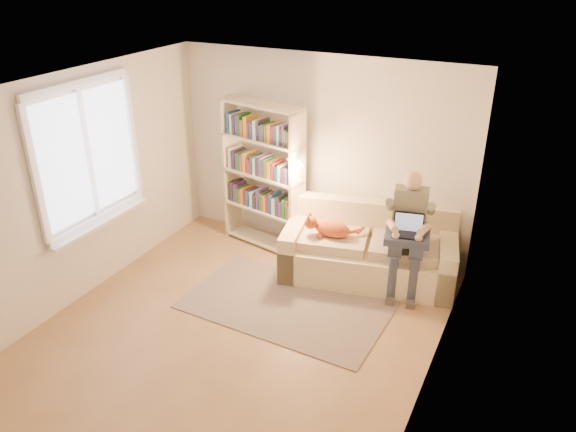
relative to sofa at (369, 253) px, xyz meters
The scene contains 14 objects.
floor 1.98m from the sofa, 116.87° to the right, with size 4.50×4.50×0.00m, color #9B7246.
ceiling 3.00m from the sofa, 116.87° to the right, with size 4.00×4.50×0.02m, color white.
wall_left 3.51m from the sofa, 148.84° to the right, with size 0.02×4.50×2.60m, color silver.
wall_right 2.29m from the sofa, 57.36° to the right, with size 0.02×4.50×2.60m, color silver.
wall_back 1.41m from the sofa, 150.17° to the left, with size 4.00×0.02×2.60m, color silver.
wall_front 4.21m from the sofa, 102.47° to the right, with size 4.00×0.02×2.60m, color silver.
window 3.39m from the sofa, 151.40° to the right, with size 0.12×1.52×1.69m.
sofa is the anchor object (origin of this frame).
person 0.69m from the sofa, ahead, with size 0.50×0.68×1.45m.
cat 0.63m from the sofa, 153.22° to the right, with size 0.65×0.33×0.25m.
blanket 0.67m from the sofa, 21.31° to the right, with size 0.50×0.41×0.09m, color #293048.
laptop 0.74m from the sofa, 20.32° to the right, with size 0.39×0.34×0.30m.
bookshelf 1.75m from the sofa, behind, with size 1.31×0.63×2.00m.
rug 1.26m from the sofa, 120.64° to the right, with size 2.30×1.36×0.01m, color gray.
Camera 1 is at (2.66, -4.15, 3.73)m, focal length 35.00 mm.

